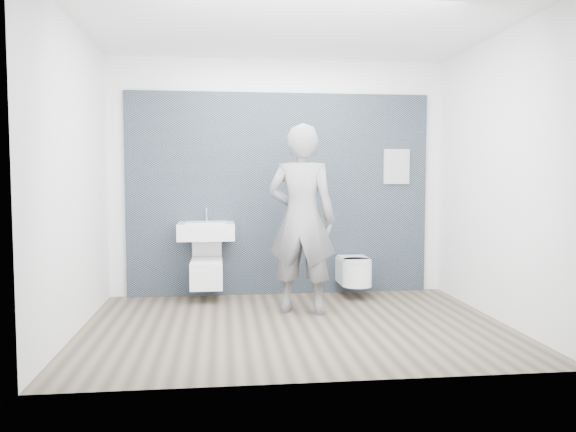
{
  "coord_description": "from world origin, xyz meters",
  "views": [
    {
      "loc": [
        -0.68,
        -5.21,
        1.41
      ],
      "look_at": [
        0.0,
        0.6,
        1.0
      ],
      "focal_mm": 35.0,
      "sensor_mm": 36.0,
      "label": 1
    }
  ],
  "objects": [
    {
      "name": "washbasin",
      "position": [
        -0.87,
        1.2,
        0.8
      ],
      "size": [
        0.63,
        0.48,
        0.48
      ],
      "color": "white",
      "rests_on": "ground"
    },
    {
      "name": "room_shell",
      "position": [
        0.0,
        0.0,
        1.74
      ],
      "size": [
        4.0,
        4.0,
        4.0
      ],
      "color": "white",
      "rests_on": "ground"
    },
    {
      "name": "toilet_square",
      "position": [
        -0.87,
        1.18,
        0.33
      ],
      "size": [
        0.36,
        0.52,
        0.69
      ],
      "color": "white",
      "rests_on": "ground"
    },
    {
      "name": "toilet_rounded",
      "position": [
        0.85,
        1.15,
        0.31
      ],
      "size": [
        0.34,
        0.58,
        0.32
      ],
      "color": "white",
      "rests_on": "ground"
    },
    {
      "name": "visitor",
      "position": [
        0.13,
        0.48,
        0.97
      ],
      "size": [
        0.82,
        0.66,
        1.94
      ],
      "primitive_type": "imported",
      "rotation": [
        0.0,
        0.0,
        2.82
      ],
      "color": "gray",
      "rests_on": "ground"
    },
    {
      "name": "info_placard",
      "position": [
        1.43,
        1.43,
        0.0
      ],
      "size": [
        0.32,
        0.03,
        0.42
      ],
      "primitive_type": "cube",
      "color": "silver",
      "rests_on": "ground"
    },
    {
      "name": "tile_wall",
      "position": [
        0.0,
        1.47,
        0.0
      ],
      "size": [
        3.6,
        0.06,
        2.4
      ],
      "primitive_type": "cube",
      "color": "black",
      "rests_on": "ground"
    },
    {
      "name": "ground",
      "position": [
        0.0,
        0.0,
        0.0
      ],
      "size": [
        4.0,
        4.0,
        0.0
      ],
      "primitive_type": "plane",
      "color": "brown",
      "rests_on": "ground"
    }
  ]
}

